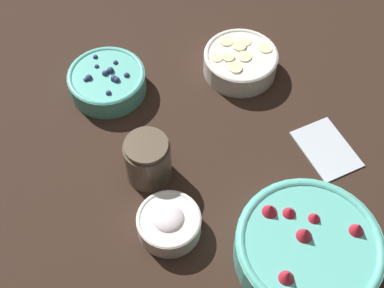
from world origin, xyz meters
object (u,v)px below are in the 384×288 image
(bowl_blueberries, at_px, (107,80))
(bowl_bananas, at_px, (240,61))
(bowl_strawberries, at_px, (308,247))
(jar_chocolate, at_px, (148,161))
(bowl_cream, at_px, (169,222))

(bowl_blueberries, relative_size, bowl_bananas, 1.02)
(bowl_bananas, bearing_deg, bowl_strawberries, 178.53)
(bowl_blueberries, bearing_deg, bowl_bananas, -92.50)
(jar_chocolate, bearing_deg, bowl_cream, -174.11)
(bowl_strawberries, xyz_separation_m, bowl_blueberries, (0.45, 0.27, -0.01))
(bowl_strawberries, bearing_deg, bowl_bananas, -1.47)
(bowl_bananas, bearing_deg, bowl_cream, 145.87)
(jar_chocolate, bearing_deg, bowl_bananas, -48.44)
(bowl_blueberries, height_order, bowl_cream, bowl_blueberries)
(bowl_strawberries, relative_size, jar_chocolate, 2.53)
(bowl_cream, height_order, jar_chocolate, jar_chocolate)
(bowl_strawberries, distance_m, bowl_bananas, 0.44)
(bowl_strawberries, relative_size, bowl_blueberries, 1.54)
(bowl_strawberries, xyz_separation_m, jar_chocolate, (0.23, 0.23, 0.01))
(bowl_blueberries, xyz_separation_m, bowl_cream, (-0.35, -0.06, -0.00))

